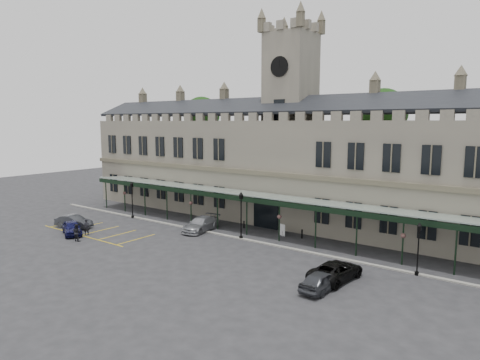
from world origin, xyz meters
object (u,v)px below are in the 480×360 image
Objects in this scene: car_taxi at (201,224)px; car_van at (336,271)px; station_building at (289,167)px; sign_board at (282,230)px; car_right_a at (321,281)px; car_left_b at (74,221)px; lamp_post_mid at (241,211)px; lamp_post_left at (132,196)px; person_a at (86,227)px; traffic_cone at (336,280)px; person_b at (77,232)px; clock_tower at (290,111)px; car_left_a at (72,228)px; lamp_post_right at (418,244)px.

car_taxi is 1.02× the size of car_van.
car_taxi is at bearing -115.75° from station_building.
car_right_a reaches higher than sign_board.
lamp_post_mid is at bearing -82.54° from car_left_b.
station_building is 13.05× the size of lamp_post_left.
sign_board is at bearing -4.91° from person_a.
car_van is (9.79, -8.51, 0.12)m from sign_board.
traffic_cone is at bearing -24.24° from lamp_post_mid.
car_taxi is at bearing 162.39° from traffic_cone.
sign_board reaches higher than traffic_cone.
car_van is at bearing -179.15° from person_b.
car_right_a is at bearing 175.37° from person_b.
lamp_post_mid is 2.78× the size of person_b.
lamp_post_mid is 5.89m from car_taxi.
car_right_a is at bearing -105.81° from traffic_cone.
lamp_post_mid reaches higher than person_b.
sign_board is at bearing -76.90° from car_left_b.
clock_tower is at bearing 13.69° from person_a.
person_b is (-25.73, -4.57, 0.53)m from traffic_cone.
car_left_a is at bearing 15.42° from car_van.
person_b is at bearing 9.99° from car_right_a.
clock_tower reaches higher than station_building.
clock_tower reaches higher than lamp_post_right.
sign_board is (3.21, -6.84, -12.51)m from clock_tower.
lamp_post_right is 31.71m from person_b.
lamp_post_right is 0.99× the size of car_left_a.
person_a is (3.93, -0.99, 0.14)m from car_left_b.
car_left_b is (-1.38, -7.22, -2.00)m from lamp_post_left.
lamp_post_left is at bearing -179.83° from lamp_post_right.
lamp_post_right reaches higher than person_b.
lamp_post_left reaches higher than lamp_post_right.
car_left_b is at bearing -136.95° from sign_board.
station_building is 14.24× the size of lamp_post_right.
car_left_a is (-28.43, -3.43, 0.38)m from traffic_cone.
lamp_post_right is 0.96× the size of car_left_b.
car_taxi reaches higher than car_van.
clock_tower is at bearing 90.00° from station_building.
lamp_post_mid is 14.68m from car_right_a.
lamp_post_mid is 3.97× the size of sign_board.
person_b is (-29.96, -10.26, -1.62)m from lamp_post_right.
station_building is at bearing 56.60° from car_taxi.
car_left_a is (-15.49, -9.26, -2.18)m from lamp_post_mid.
station_building reaches higher than lamp_post_left.
lamp_post_left is (-16.12, -10.72, -10.39)m from clock_tower.
lamp_post_right reaches higher than car_van.
car_van is (-4.66, -4.73, -1.78)m from lamp_post_right.
traffic_cone is at bearing -102.05° from car_left_b.
station_building is at bearing -132.09° from person_b.
lamp_post_right is 33.96m from car_left_a.
clock_tower is 20.13× the size of sign_board.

